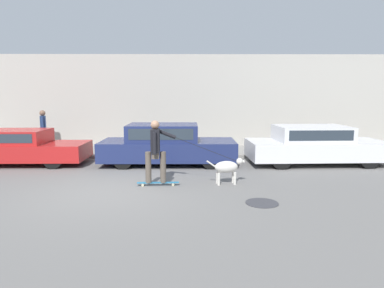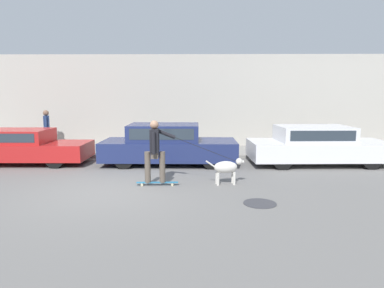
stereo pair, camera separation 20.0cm
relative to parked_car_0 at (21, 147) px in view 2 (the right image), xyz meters
name	(u,v)px [view 2 (the right image)]	position (x,y,z in m)	size (l,w,h in m)	color
ground_plane	(111,191)	(3.90, -3.29, -0.58)	(36.00, 36.00, 0.00)	slate
back_wall	(148,102)	(3.90, 3.58, 1.45)	(32.00, 0.30, 4.05)	#ADA89E
sidewalk_curb	(144,151)	(3.90, 2.22, -0.52)	(30.00, 2.38, 0.12)	gray
parked_car_0	(21,147)	(0.00, 0.00, 0.00)	(4.53, 1.68, 1.18)	black
parked_car_1	(168,145)	(5.05, 0.00, 0.08)	(4.51, 1.81, 1.37)	black
parked_car_2	(317,146)	(10.09, 0.00, 0.06)	(4.65, 1.97, 1.31)	black
dog	(227,168)	(6.81, -2.64, -0.13)	(1.02, 0.40, 0.69)	beige
skateboarder	(155,149)	(4.95, -2.78, 0.39)	(2.70, 0.63, 1.71)	beige
pedestrian_with_bag	(47,128)	(-0.14, 2.45, 0.43)	(0.34, 0.65, 1.60)	brown
manhole_cover	(260,203)	(7.40, -4.26, -0.57)	(0.72, 0.72, 0.01)	#38383D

